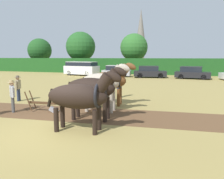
{
  "coord_description": "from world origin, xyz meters",
  "views": [
    {
      "loc": [
        4.38,
        -6.71,
        2.75
      ],
      "look_at": [
        1.23,
        3.74,
        1.1
      ],
      "focal_mm": 35.0,
      "sensor_mm": 36.0,
      "label": 1
    }
  ],
  "objects_px": {
    "tree_left": "(81,47)",
    "parked_car_center": "(192,73)",
    "tree_far_left": "(40,50)",
    "tree_center_left": "(134,47)",
    "farmer_onlooker_right": "(18,86)",
    "farmer_at_plow": "(12,94)",
    "draft_horse_trail_left": "(102,83)",
    "plow": "(45,106)",
    "parked_car_left": "(116,71)",
    "draft_horse_lead_left": "(80,96)",
    "parked_car_center_left": "(149,72)",
    "church_spire": "(141,36)",
    "draft_horse_lead_right": "(93,88)",
    "parked_van": "(81,68)",
    "draft_horse_trail_right": "(109,80)",
    "farmer_beside_team": "(119,83)"
  },
  "relations": [
    {
      "from": "farmer_onlooker_right",
      "to": "parked_car_center_left",
      "type": "bearing_deg",
      "value": 52.42
    },
    {
      "from": "farmer_at_plow",
      "to": "farmer_onlooker_right",
      "type": "height_order",
      "value": "farmer_at_plow"
    },
    {
      "from": "church_spire",
      "to": "farmer_onlooker_right",
      "type": "xyz_separation_m",
      "value": [
        2.14,
        -58.71,
        -8.2
      ]
    },
    {
      "from": "draft_horse_lead_left",
      "to": "draft_horse_trail_right",
      "type": "relative_size",
      "value": 1.03
    },
    {
      "from": "tree_far_left",
      "to": "draft_horse_trail_left",
      "type": "xyz_separation_m",
      "value": [
        23.78,
        -29.09,
        -2.56
      ]
    },
    {
      "from": "parked_car_left",
      "to": "parked_car_center",
      "type": "relative_size",
      "value": 0.91
    },
    {
      "from": "draft_horse_lead_right",
      "to": "tree_center_left",
      "type": "bearing_deg",
      "value": 93.65
    },
    {
      "from": "tree_center_left",
      "to": "draft_horse_lead_right",
      "type": "height_order",
      "value": "tree_center_left"
    },
    {
      "from": "tree_left",
      "to": "parked_car_center",
      "type": "distance_m",
      "value": 21.81
    },
    {
      "from": "farmer_at_plow",
      "to": "tree_center_left",
      "type": "bearing_deg",
      "value": 43.7
    },
    {
      "from": "church_spire",
      "to": "parked_car_center_left",
      "type": "xyz_separation_m",
      "value": [
        8.04,
        -40.86,
        -8.38
      ]
    },
    {
      "from": "draft_horse_trail_right",
      "to": "parked_van",
      "type": "distance_m",
      "value": 20.51
    },
    {
      "from": "draft_horse_lead_right",
      "to": "farmer_onlooker_right",
      "type": "relative_size",
      "value": 1.78
    },
    {
      "from": "draft_horse_lead_right",
      "to": "farmer_beside_team",
      "type": "xyz_separation_m",
      "value": [
        -0.21,
        5.27,
        -0.37
      ]
    },
    {
      "from": "tree_left",
      "to": "parked_car_center",
      "type": "xyz_separation_m",
      "value": [
        19.38,
        -9.23,
        -3.86
      ]
    },
    {
      "from": "farmer_onlooker_right",
      "to": "farmer_at_plow",
      "type": "bearing_deg",
      "value": -74.67
    },
    {
      "from": "parked_car_left",
      "to": "draft_horse_lead_left",
      "type": "bearing_deg",
      "value": -82.18
    },
    {
      "from": "tree_left",
      "to": "farmer_onlooker_right",
      "type": "relative_size",
      "value": 4.62
    },
    {
      "from": "tree_left",
      "to": "draft_horse_trail_left",
      "type": "relative_size",
      "value": 2.78
    },
    {
      "from": "farmer_at_plow",
      "to": "parked_car_center_left",
      "type": "height_order",
      "value": "farmer_at_plow"
    },
    {
      "from": "tree_left",
      "to": "parked_car_left",
      "type": "relative_size",
      "value": 1.83
    },
    {
      "from": "tree_far_left",
      "to": "farmer_onlooker_right",
      "type": "relative_size",
      "value": 4.04
    },
    {
      "from": "draft_horse_trail_left",
      "to": "parked_car_left",
      "type": "bearing_deg",
      "value": 99.53
    },
    {
      "from": "farmer_at_plow",
      "to": "tree_far_left",
      "type": "bearing_deg",
      "value": 76.83
    },
    {
      "from": "draft_horse_lead_left",
      "to": "draft_horse_lead_right",
      "type": "bearing_deg",
      "value": 90.09
    },
    {
      "from": "farmer_beside_team",
      "to": "parked_car_left",
      "type": "height_order",
      "value": "farmer_beside_team"
    },
    {
      "from": "tree_far_left",
      "to": "draft_horse_lead_left",
      "type": "relative_size",
      "value": 2.19
    },
    {
      "from": "draft_horse_trail_left",
      "to": "plow",
      "type": "distance_m",
      "value": 3.08
    },
    {
      "from": "plow",
      "to": "farmer_beside_team",
      "type": "relative_size",
      "value": 1.0
    },
    {
      "from": "parked_car_left",
      "to": "church_spire",
      "type": "bearing_deg",
      "value": 90.25
    },
    {
      "from": "parked_car_left",
      "to": "parked_car_center",
      "type": "height_order",
      "value": "parked_car_left"
    },
    {
      "from": "farmer_onlooker_right",
      "to": "parked_van",
      "type": "distance_m",
      "value": 19.0
    },
    {
      "from": "draft_horse_lead_left",
      "to": "tree_center_left",
      "type": "bearing_deg",
      "value": 93.47
    },
    {
      "from": "tree_far_left",
      "to": "parked_car_center_left",
      "type": "xyz_separation_m",
      "value": [
        23.82,
        -10.31,
        -3.28
      ]
    },
    {
      "from": "draft_horse_trail_right",
      "to": "parked_car_left",
      "type": "xyz_separation_m",
      "value": [
        -4.49,
        17.42,
        -0.67
      ]
    },
    {
      "from": "tree_far_left",
      "to": "draft_horse_trail_right",
      "type": "xyz_separation_m",
      "value": [
        23.67,
        -27.55,
        -2.6
      ]
    },
    {
      "from": "plow",
      "to": "parked_car_center",
      "type": "bearing_deg",
      "value": 63.63
    },
    {
      "from": "tree_center_left",
      "to": "draft_horse_trail_right",
      "type": "bearing_deg",
      "value": -81.82
    },
    {
      "from": "plow",
      "to": "parked_car_center",
      "type": "height_order",
      "value": "parked_car_center"
    },
    {
      "from": "draft_horse_trail_left",
      "to": "draft_horse_lead_right",
      "type": "bearing_deg",
      "value": -89.95
    },
    {
      "from": "parked_car_left",
      "to": "tree_far_left",
      "type": "bearing_deg",
      "value": 147.62
    },
    {
      "from": "parked_van",
      "to": "parked_car_center",
      "type": "xyz_separation_m",
      "value": [
        15.42,
        -0.73,
        -0.3
      ]
    },
    {
      "from": "tree_far_left",
      "to": "tree_center_left",
      "type": "distance_m",
      "value": 19.85
    },
    {
      "from": "tree_left",
      "to": "parked_van",
      "type": "relative_size",
      "value": 1.36
    },
    {
      "from": "draft_horse_lead_left",
      "to": "farmer_at_plow",
      "type": "relative_size",
      "value": 1.83
    },
    {
      "from": "plow",
      "to": "church_spire",
      "type": "bearing_deg",
      "value": 90.89
    },
    {
      "from": "draft_horse_lead_right",
      "to": "farmer_at_plow",
      "type": "bearing_deg",
      "value": 175.04
    },
    {
      "from": "tree_center_left",
      "to": "farmer_onlooker_right",
      "type": "relative_size",
      "value": 4.25
    },
    {
      "from": "draft_horse_lead_left",
      "to": "parked_car_center_left",
      "type": "xyz_separation_m",
      "value": [
        -0.18,
        21.84,
        -0.57
      ]
    },
    {
      "from": "draft_horse_lead_right",
      "to": "parked_car_center",
      "type": "distance_m",
      "value": 20.94
    }
  ]
}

